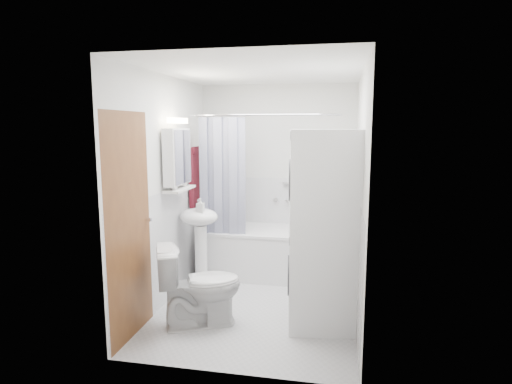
% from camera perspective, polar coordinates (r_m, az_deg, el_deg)
% --- Properties ---
extents(floor, '(2.60, 2.60, 0.00)m').
position_cam_1_polar(floor, '(4.69, 0.35, -14.77)').
color(floor, silver).
rests_on(floor, ground).
extents(room_walls, '(2.60, 2.60, 2.60)m').
position_cam_1_polar(room_walls, '(4.32, 0.37, 3.65)').
color(room_walls, silver).
rests_on(room_walls, ground).
extents(wainscot, '(1.98, 2.58, 2.58)m').
position_cam_1_polar(wainscot, '(4.76, 1.02, -6.74)').
color(wainscot, white).
rests_on(wainscot, ground).
extents(door, '(0.05, 2.00, 2.00)m').
position_cam_1_polar(door, '(4.16, -14.08, -3.59)').
color(door, brown).
rests_on(door, ground).
extents(bathtub, '(1.56, 0.74, 0.60)m').
position_cam_1_polar(bathtub, '(5.44, 1.56, -7.73)').
color(bathtub, white).
rests_on(bathtub, ground).
extents(tub_spout, '(0.04, 0.12, 0.04)m').
position_cam_1_polar(tub_spout, '(5.60, 4.17, -1.11)').
color(tub_spout, silver).
rests_on(tub_spout, room_walls).
extents(curtain_rod, '(1.74, 0.02, 0.02)m').
position_cam_1_polar(curtain_rod, '(4.91, 1.04, 10.26)').
color(curtain_rod, silver).
rests_on(curtain_rod, room_walls).
extents(shower_curtain, '(0.55, 0.02, 1.45)m').
position_cam_1_polar(shower_curtain, '(5.06, -4.52, 1.67)').
color(shower_curtain, '#131742').
rests_on(shower_curtain, curtain_rod).
extents(sink, '(0.44, 0.37, 1.04)m').
position_cam_1_polar(sink, '(4.95, -7.55, -4.96)').
color(sink, white).
rests_on(sink, ground).
extents(medicine_cabinet, '(0.13, 0.50, 0.71)m').
position_cam_1_polar(medicine_cabinet, '(4.66, -10.44, 4.85)').
color(medicine_cabinet, white).
rests_on(medicine_cabinet, room_walls).
extents(shelf, '(0.18, 0.54, 0.02)m').
position_cam_1_polar(shelf, '(4.69, -10.15, 0.39)').
color(shelf, silver).
rests_on(shelf, room_walls).
extents(shower_caddy, '(0.22, 0.06, 0.02)m').
position_cam_1_polar(shower_caddy, '(5.54, 4.70, 1.25)').
color(shower_caddy, silver).
rests_on(shower_caddy, room_walls).
extents(towel, '(0.07, 0.31, 0.75)m').
position_cam_1_polar(towel, '(5.30, -8.13, 2.19)').
color(towel, '#4E1521').
rests_on(towel, room_walls).
extents(washer_dryer, '(0.73, 0.72, 1.84)m').
position_cam_1_polar(washer_dryer, '(4.05, 9.08, -4.90)').
color(washer_dryer, white).
rests_on(washer_dryer, ground).
extents(toilet, '(0.89, 0.73, 0.77)m').
position_cam_1_polar(toilet, '(4.16, -7.52, -12.30)').
color(toilet, white).
rests_on(toilet, ground).
extents(soap_pump, '(0.08, 0.17, 0.08)m').
position_cam_1_polar(soap_pump, '(4.81, -7.42, -2.36)').
color(soap_pump, gray).
rests_on(soap_pump, sink).
extents(shelf_bottle, '(0.07, 0.18, 0.07)m').
position_cam_1_polar(shelf_bottle, '(4.55, -10.85, 0.72)').
color(shelf_bottle, gray).
rests_on(shelf_bottle, shelf).
extents(shelf_cup, '(0.10, 0.09, 0.10)m').
position_cam_1_polar(shelf_cup, '(4.79, -9.65, 1.34)').
color(shelf_cup, gray).
rests_on(shelf_cup, shelf).
extents(shampoo_a, '(0.13, 0.17, 0.13)m').
position_cam_1_polar(shampoo_a, '(5.52, 6.34, 1.99)').
color(shampoo_a, gray).
rests_on(shampoo_a, shower_caddy).
extents(shampoo_b, '(0.08, 0.21, 0.08)m').
position_cam_1_polar(shampoo_b, '(5.51, 7.58, 1.69)').
color(shampoo_b, navy).
rests_on(shampoo_b, shower_caddy).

